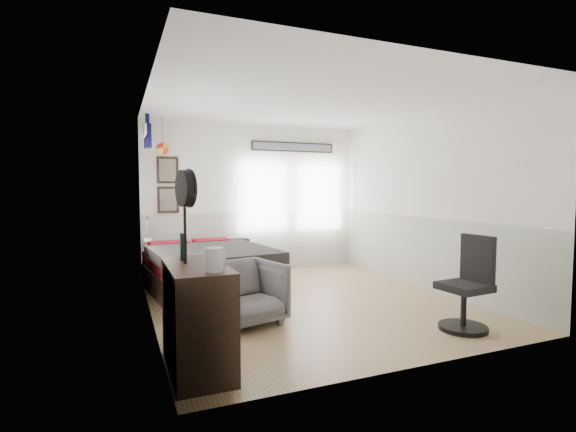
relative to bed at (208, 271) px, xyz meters
name	(u,v)px	position (x,y,z in m)	size (l,w,h in m)	color
ground_plane	(306,302)	(1.15, -0.92, -0.34)	(4.00, 4.50, 0.01)	#A88254
room_shell	(295,183)	(1.07, -0.74, 1.27)	(4.02, 4.52, 2.71)	white
wall_decor	(197,155)	(0.04, 1.03, 1.76)	(3.55, 1.32, 1.44)	black
bed	(208,271)	(0.00, 0.00, 0.00)	(1.75, 2.32, 0.69)	black
dresser	(197,317)	(-0.59, -2.48, 0.11)	(0.48, 1.00, 0.90)	black
armchair	(245,293)	(0.12, -1.49, 0.02)	(0.76, 0.78, 0.71)	#56565A
nightstand	(238,264)	(0.72, 0.97, -0.10)	(0.47, 0.38, 0.47)	black
task_chair	(468,291)	(2.32, -2.60, 0.08)	(0.52, 0.52, 1.03)	black
kettle	(214,260)	(-0.52, -2.83, 0.65)	(0.16, 0.14, 0.19)	silver
bottle	(184,247)	(-0.66, -2.22, 0.68)	(0.06, 0.06, 0.25)	black
stand_fan	(186,190)	(-0.66, -2.38, 1.19)	(0.15, 0.33, 0.81)	black
black_bag	(238,244)	(0.72, 0.97, 0.23)	(0.33, 0.22, 0.20)	black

